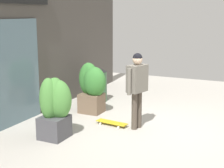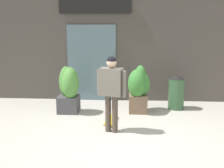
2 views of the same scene
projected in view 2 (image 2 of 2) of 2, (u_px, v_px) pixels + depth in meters
name	position (u px, v px, depth m)	size (l,w,h in m)	color
ground_plane	(120.00, 137.00, 5.40)	(12.00, 12.00, 0.00)	#B2ADA3
building_facade	(122.00, 45.00, 8.04)	(8.44, 0.31, 3.55)	#4C4742
skateboarder	(111.00, 86.00, 5.49)	(0.63, 0.38, 1.69)	#4C4238
skateboard	(111.00, 120.00, 6.26)	(0.32, 0.78, 0.08)	gold
planter_box_left	(139.00, 87.00, 6.95)	(0.60, 0.78, 1.29)	brown
planter_box_right	(69.00, 88.00, 6.91)	(0.58, 0.60, 1.27)	#47474C
trash_bin	(176.00, 92.00, 7.28)	(0.45, 0.45, 0.98)	#335938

